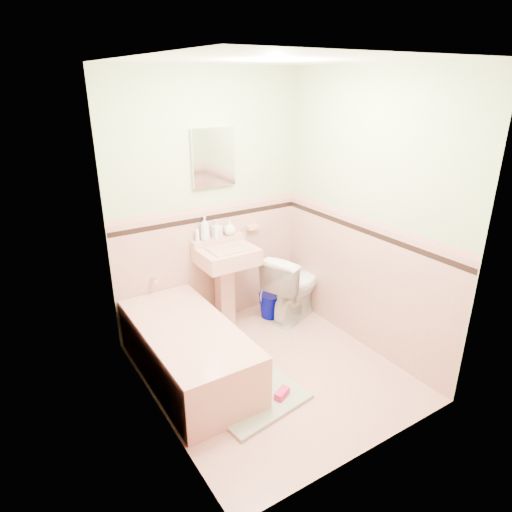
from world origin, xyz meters
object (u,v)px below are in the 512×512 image
bathtub (188,353)px  sink (228,289)px  soap_bottle_mid (216,229)px  medicine_cabinet (213,157)px  bucket (271,305)px  shoe (282,393)px  soap_bottle_left (205,228)px  toilet (294,285)px  soap_bottle_right (230,228)px

bathtub → sink: 0.89m
soap_bottle_mid → medicine_cabinet: bearing=69.2°
bucket → shoe: bearing=-120.4°
soap_bottle_left → toilet: 1.12m
medicine_cabinet → soap_bottle_left: medicine_cabinet is taller
medicine_cabinet → bucket: 1.67m
bathtub → bucket: 1.27m
bathtub → soap_bottle_left: size_ratio=6.30×
soap_bottle_mid → bucket: size_ratio=0.70×
sink → toilet: sink is taller
soap_bottle_left → soap_bottle_mid: soap_bottle_left is taller
bathtub → soap_bottle_right: soap_bottle_right is taller
bucket → shoe: bucket is taller
shoe → toilet: bearing=25.0°
toilet → soap_bottle_right: bearing=35.1°
soap_bottle_right → toilet: size_ratio=0.21×
soap_bottle_mid → soap_bottle_right: (0.15, 0.00, -0.01)m
bathtub → soap_bottle_mid: (0.67, 0.71, 0.79)m
medicine_cabinet → shoe: medicine_cabinet is taller
toilet → shoe: bearing=117.9°
shoe → soap_bottle_left: bearing=63.0°
sink → soap_bottle_right: soap_bottle_right is taller
soap_bottle_left → shoe: soap_bottle_left is taller
medicine_cabinet → bucket: bearing=-28.0°
sink → toilet: 0.71m
shoe → medicine_cabinet: bearing=57.7°
soap_bottle_right → bathtub: bearing=-139.0°
soap_bottle_mid → soap_bottle_right: bearing=0.0°
soap_bottle_right → toilet: soap_bottle_right is taller
sink → bucket: bearing=-6.0°
soap_bottle_right → shoe: bearing=-103.2°
sink → medicine_cabinet: medicine_cabinet is taller
medicine_cabinet → soap_bottle_left: bearing=-167.5°
toilet → soap_bottle_left: bearing=44.6°
sink → bucket: sink is taller
soap_bottle_mid → bucket: 1.04m
soap_bottle_left → soap_bottle_right: size_ratio=1.55×
soap_bottle_right → shoe: (-0.33, -1.40, -0.94)m
toilet → bucket: (-0.19, 0.13, -0.23)m
bathtub → medicine_cabinet: 1.78m
toilet → medicine_cabinet: bearing=38.7°
bathtub → soap_bottle_mid: soap_bottle_mid is taller
medicine_cabinet → soap_bottle_right: medicine_cabinet is taller
bathtub → soap_bottle_right: 1.33m
bucket → bathtub: bearing=-157.8°
sink → soap_bottle_left: size_ratio=3.63×
soap_bottle_left → soap_bottle_mid: 0.13m
bucket → soap_bottle_left: bearing=159.7°
sink → medicine_cabinet: (0.00, 0.21, 1.27)m
medicine_cabinet → toilet: 1.55m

